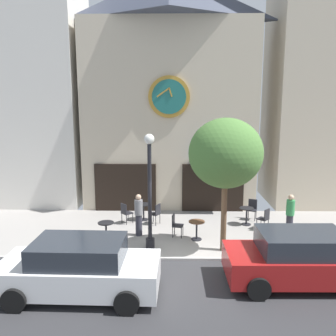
{
  "coord_description": "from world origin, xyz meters",
  "views": [
    {
      "loc": [
        -0.42,
        -11.06,
        5.2
      ],
      "look_at": [
        -0.67,
        2.75,
        2.62
      ],
      "focal_mm": 37.92,
      "sensor_mm": 36.0,
      "label": 1
    }
  ],
  "objects_px": {
    "street_lamp": "(150,192)",
    "cafe_table_center_right": "(144,209)",
    "cafe_table_near_door": "(197,228)",
    "cafe_table_near_curb": "(247,214)",
    "cafe_table_center": "(106,229)",
    "cafe_chair_facing_street": "(265,217)",
    "parked_car_red": "(301,259)",
    "cafe_chair_curbside": "(126,212)",
    "cafe_chair_near_lamp": "(252,208)",
    "pedestrian_grey": "(139,214)",
    "cafe_chair_by_entrance": "(176,223)",
    "parked_car_white": "(80,268)",
    "cafe_chair_near_tree": "(156,212)",
    "pedestrian_green": "(290,215)",
    "street_tree": "(226,154)"
  },
  "relations": [
    {
      "from": "cafe_chair_curbside",
      "to": "cafe_chair_facing_street",
      "type": "distance_m",
      "value": 5.86
    },
    {
      "from": "cafe_chair_curbside",
      "to": "cafe_table_near_curb",
      "type": "bearing_deg",
      "value": -0.83
    },
    {
      "from": "cafe_chair_curbside",
      "to": "pedestrian_green",
      "type": "relative_size",
      "value": 0.54
    },
    {
      "from": "pedestrian_green",
      "to": "street_lamp",
      "type": "bearing_deg",
      "value": -166.63
    },
    {
      "from": "cafe_table_near_door",
      "to": "cafe_chair_by_entrance",
      "type": "xyz_separation_m",
      "value": [
        -0.79,
        0.31,
        0.05
      ]
    },
    {
      "from": "cafe_chair_facing_street",
      "to": "cafe_chair_near_tree",
      "type": "bearing_deg",
      "value": 172.57
    },
    {
      "from": "pedestrian_grey",
      "to": "cafe_chair_facing_street",
      "type": "bearing_deg",
      "value": 7.9
    },
    {
      "from": "cafe_chair_near_lamp",
      "to": "pedestrian_green",
      "type": "distance_m",
      "value": 2.27
    },
    {
      "from": "cafe_table_near_curb",
      "to": "cafe_chair_curbside",
      "type": "xyz_separation_m",
      "value": [
        -5.2,
        0.08,
        0.04
      ]
    },
    {
      "from": "cafe_table_near_door",
      "to": "cafe_table_center",
      "type": "bearing_deg",
      "value": -176.06
    },
    {
      "from": "cafe_table_center_right",
      "to": "cafe_chair_curbside",
      "type": "relative_size",
      "value": 0.82
    },
    {
      "from": "cafe_chair_near_tree",
      "to": "parked_car_white",
      "type": "xyz_separation_m",
      "value": [
        -1.78,
        -5.68,
        0.23
      ]
    },
    {
      "from": "cafe_chair_near_lamp",
      "to": "cafe_chair_facing_street",
      "type": "xyz_separation_m",
      "value": [
        0.22,
        -1.35,
        0.0
      ]
    },
    {
      "from": "street_tree",
      "to": "cafe_chair_near_lamp",
      "type": "relative_size",
      "value": 5.21
    },
    {
      "from": "cafe_table_near_door",
      "to": "cafe_table_near_curb",
      "type": "distance_m",
      "value": 2.82
    },
    {
      "from": "cafe_table_center",
      "to": "cafe_chair_facing_street",
      "type": "xyz_separation_m",
      "value": [
        6.28,
        1.35,
        0.04
      ]
    },
    {
      "from": "cafe_table_center_right",
      "to": "pedestrian_green",
      "type": "relative_size",
      "value": 0.44
    },
    {
      "from": "cafe_table_center",
      "to": "cafe_chair_near_lamp",
      "type": "relative_size",
      "value": 0.83
    },
    {
      "from": "cafe_chair_near_lamp",
      "to": "pedestrian_grey",
      "type": "distance_m",
      "value": 5.32
    },
    {
      "from": "cafe_table_center",
      "to": "cafe_table_near_curb",
      "type": "distance_m",
      "value": 5.99
    },
    {
      "from": "cafe_chair_curbside",
      "to": "cafe_chair_near_lamp",
      "type": "distance_m",
      "value": 5.64
    },
    {
      "from": "street_tree",
      "to": "cafe_chair_near_lamp",
      "type": "bearing_deg",
      "value": 62.83
    },
    {
      "from": "cafe_table_near_curb",
      "to": "cafe_table_center",
      "type": "bearing_deg",
      "value": -161.0
    },
    {
      "from": "street_lamp",
      "to": "pedestrian_green",
      "type": "height_order",
      "value": "street_lamp"
    },
    {
      "from": "street_lamp",
      "to": "parked_car_red",
      "type": "xyz_separation_m",
      "value": [
        4.52,
        -2.46,
        -1.34
      ]
    },
    {
      "from": "cafe_chair_by_entrance",
      "to": "parked_car_white",
      "type": "xyz_separation_m",
      "value": [
        -2.63,
        -4.29,
        0.23
      ]
    },
    {
      "from": "pedestrian_grey",
      "to": "parked_car_red",
      "type": "height_order",
      "value": "pedestrian_grey"
    },
    {
      "from": "cafe_table_near_curb",
      "to": "cafe_chair_facing_street",
      "type": "relative_size",
      "value": 0.84
    },
    {
      "from": "cafe_chair_facing_street",
      "to": "pedestrian_grey",
      "type": "xyz_separation_m",
      "value": [
        -5.11,
        -0.71,
        0.33
      ]
    },
    {
      "from": "cafe_table_center",
      "to": "cafe_table_center_right",
      "type": "bearing_deg",
      "value": 64.22
    },
    {
      "from": "cafe_table_near_door",
      "to": "cafe_table_near_curb",
      "type": "bearing_deg",
      "value": 37.42
    },
    {
      "from": "cafe_table_center",
      "to": "cafe_chair_by_entrance",
      "type": "height_order",
      "value": "cafe_chair_by_entrance"
    },
    {
      "from": "parked_car_white",
      "to": "pedestrian_green",
      "type": "bearing_deg",
      "value": 32.1
    },
    {
      "from": "cafe_table_center",
      "to": "parked_car_red",
      "type": "xyz_separation_m",
      "value": [
        6.22,
        -3.03,
        0.27
      ]
    },
    {
      "from": "street_tree",
      "to": "cafe_table_near_curb",
      "type": "xyz_separation_m",
      "value": [
        1.36,
        2.69,
        -2.98
      ]
    },
    {
      "from": "pedestrian_green",
      "to": "parked_car_white",
      "type": "relative_size",
      "value": 0.38
    },
    {
      "from": "street_lamp",
      "to": "cafe_table_center_right",
      "type": "bearing_deg",
      "value": 99.21
    },
    {
      "from": "cafe_chair_facing_street",
      "to": "parked_car_red",
      "type": "relative_size",
      "value": 0.21
    },
    {
      "from": "cafe_table_center_right",
      "to": "parked_car_white",
      "type": "distance_m",
      "value": 6.36
    },
    {
      "from": "street_tree",
      "to": "street_lamp",
      "type": "bearing_deg",
      "value": 176.49
    },
    {
      "from": "cafe_chair_near_lamp",
      "to": "parked_car_red",
      "type": "height_order",
      "value": "parked_car_red"
    },
    {
      "from": "pedestrian_green",
      "to": "pedestrian_grey",
      "type": "bearing_deg",
      "value": -179.38
    },
    {
      "from": "cafe_chair_curbside",
      "to": "cafe_chair_by_entrance",
      "type": "distance_m",
      "value": 2.62
    },
    {
      "from": "street_tree",
      "to": "cafe_chair_by_entrance",
      "type": "height_order",
      "value": "street_tree"
    },
    {
      "from": "cafe_chair_by_entrance",
      "to": "parked_car_red",
      "type": "relative_size",
      "value": 0.21
    },
    {
      "from": "cafe_chair_curbside",
      "to": "pedestrian_green",
      "type": "height_order",
      "value": "pedestrian_green"
    },
    {
      "from": "pedestrian_green",
      "to": "cafe_table_near_door",
      "type": "bearing_deg",
      "value": -172.71
    },
    {
      "from": "cafe_chair_facing_street",
      "to": "pedestrian_grey",
      "type": "relative_size",
      "value": 0.54
    },
    {
      "from": "parked_car_white",
      "to": "street_tree",
      "type": "bearing_deg",
      "value": 34.96
    },
    {
      "from": "pedestrian_grey",
      "to": "parked_car_white",
      "type": "relative_size",
      "value": 0.38
    }
  ]
}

